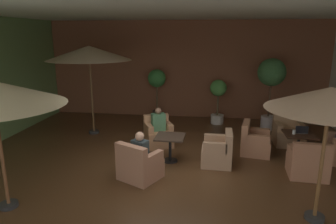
{
  "coord_description": "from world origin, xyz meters",
  "views": [
    {
      "loc": [
        0.95,
        -6.26,
        3.03
      ],
      "look_at": [
        0.0,
        0.5,
        1.28
      ],
      "focal_mm": 32.5,
      "sensor_mm": 36.0,
      "label": 1
    }
  ],
  "objects_px": {
    "patio_umbrella_center_beige": "(330,100)",
    "potted_tree_mid_right": "(218,96)",
    "potted_tree_left_corner": "(157,83)",
    "patron_by_window": "(140,148)",
    "cafe_table_front_right": "(170,142)",
    "cafe_table_front_left": "(299,139)",
    "iced_drink_cup": "(294,132)",
    "patio_umbrella_near_wall": "(89,53)",
    "open_laptop": "(301,131)",
    "potted_tree_mid_left": "(271,78)",
    "armchair_front_right_north": "(158,134)",
    "armchair_front_left_east": "(255,142)",
    "patron_blue_shirt": "(158,121)",
    "armchair_front_right_east": "(139,165)",
    "armchair_front_left_north": "(288,133)",
    "armchair_front_right_south": "(218,152)",
    "armchair_front_left_south": "(308,163)"
  },
  "relations": [
    {
      "from": "patio_umbrella_center_beige",
      "to": "potted_tree_mid_right",
      "type": "height_order",
      "value": "patio_umbrella_center_beige"
    },
    {
      "from": "potted_tree_left_corner",
      "to": "patron_by_window",
      "type": "bearing_deg",
      "value": -84.37
    },
    {
      "from": "cafe_table_front_right",
      "to": "potted_tree_left_corner",
      "type": "relative_size",
      "value": 0.39
    },
    {
      "from": "potted_tree_mid_right",
      "to": "patio_umbrella_center_beige",
      "type": "bearing_deg",
      "value": -74.53
    },
    {
      "from": "cafe_table_front_left",
      "to": "iced_drink_cup",
      "type": "xyz_separation_m",
      "value": [
        -0.15,
        -0.05,
        0.2
      ]
    },
    {
      "from": "cafe_table_front_left",
      "to": "patio_umbrella_near_wall",
      "type": "relative_size",
      "value": 0.27
    },
    {
      "from": "open_laptop",
      "to": "potted_tree_mid_left",
      "type": "bearing_deg",
      "value": 98.66
    },
    {
      "from": "armchair_front_right_north",
      "to": "patio_umbrella_near_wall",
      "type": "bearing_deg",
      "value": 160.11
    },
    {
      "from": "cafe_table_front_left",
      "to": "armchair_front_left_east",
      "type": "xyz_separation_m",
      "value": [
        -1.03,
        0.19,
        -0.2
      ]
    },
    {
      "from": "patron_blue_shirt",
      "to": "open_laptop",
      "type": "height_order",
      "value": "patron_blue_shirt"
    },
    {
      "from": "armchair_front_right_east",
      "to": "patio_umbrella_center_beige",
      "type": "bearing_deg",
      "value": -17.74
    },
    {
      "from": "patio_umbrella_center_beige",
      "to": "potted_tree_mid_left",
      "type": "xyz_separation_m",
      "value": [
        0.09,
        5.14,
        -0.38
      ]
    },
    {
      "from": "cafe_table_front_left",
      "to": "patron_blue_shirt",
      "type": "bearing_deg",
      "value": 173.69
    },
    {
      "from": "cafe_table_front_left",
      "to": "cafe_table_front_right",
      "type": "bearing_deg",
      "value": -168.82
    },
    {
      "from": "armchair_front_left_north",
      "to": "patio_umbrella_near_wall",
      "type": "bearing_deg",
      "value": 178.28
    },
    {
      "from": "armchair_front_left_north",
      "to": "iced_drink_cup",
      "type": "xyz_separation_m",
      "value": [
        -0.15,
        -1.1,
        0.38
      ]
    },
    {
      "from": "potted_tree_left_corner",
      "to": "potted_tree_mid_right",
      "type": "xyz_separation_m",
      "value": [
        2.17,
        -0.22,
        -0.36
      ]
    },
    {
      "from": "cafe_table_front_left",
      "to": "patio_umbrella_center_beige",
      "type": "height_order",
      "value": "patio_umbrella_center_beige"
    },
    {
      "from": "iced_drink_cup",
      "to": "open_laptop",
      "type": "xyz_separation_m",
      "value": [
        0.19,
        0.1,
        -0.0
      ]
    },
    {
      "from": "patio_umbrella_near_wall",
      "to": "patron_blue_shirt",
      "type": "bearing_deg",
      "value": -20.5
    },
    {
      "from": "cafe_table_front_left",
      "to": "armchair_front_left_east",
      "type": "height_order",
      "value": "armchair_front_left_east"
    },
    {
      "from": "patio_umbrella_near_wall",
      "to": "armchair_front_right_east",
      "type": "bearing_deg",
      "value": -53.32
    },
    {
      "from": "potted_tree_mid_left",
      "to": "armchair_front_left_north",
      "type": "bearing_deg",
      "value": -76.91
    },
    {
      "from": "potted_tree_left_corner",
      "to": "armchair_front_right_south",
      "type": "bearing_deg",
      "value": -60.25
    },
    {
      "from": "armchair_front_left_south",
      "to": "iced_drink_cup",
      "type": "xyz_separation_m",
      "value": [
        -0.08,
        1.0,
        0.39
      ]
    },
    {
      "from": "armchair_front_right_east",
      "to": "patron_by_window",
      "type": "relative_size",
      "value": 1.61
    },
    {
      "from": "potted_tree_left_corner",
      "to": "patron_blue_shirt",
      "type": "bearing_deg",
      "value": -79.17
    },
    {
      "from": "armchair_front_right_south",
      "to": "potted_tree_mid_right",
      "type": "distance_m",
      "value": 3.58
    },
    {
      "from": "patio_umbrella_center_beige",
      "to": "patron_by_window",
      "type": "height_order",
      "value": "patio_umbrella_center_beige"
    },
    {
      "from": "iced_drink_cup",
      "to": "patron_by_window",
      "type": "bearing_deg",
      "value": -155.9
    },
    {
      "from": "armchair_front_right_north",
      "to": "iced_drink_cup",
      "type": "bearing_deg",
      "value": -7.86
    },
    {
      "from": "armchair_front_left_south",
      "to": "patron_by_window",
      "type": "bearing_deg",
      "value": -170.97
    },
    {
      "from": "cafe_table_front_right",
      "to": "patron_blue_shirt",
      "type": "distance_m",
      "value": 1.14
    },
    {
      "from": "armchair_front_right_north",
      "to": "armchair_front_right_east",
      "type": "distance_m",
      "value": 2.09
    },
    {
      "from": "patio_umbrella_near_wall",
      "to": "patron_by_window",
      "type": "bearing_deg",
      "value": -52.71
    },
    {
      "from": "armchair_front_left_north",
      "to": "open_laptop",
      "type": "height_order",
      "value": "armchair_front_left_north"
    },
    {
      "from": "armchair_front_right_north",
      "to": "patron_blue_shirt",
      "type": "relative_size",
      "value": 1.46
    },
    {
      "from": "armchair_front_left_east",
      "to": "iced_drink_cup",
      "type": "distance_m",
      "value": 1.0
    },
    {
      "from": "patron_blue_shirt",
      "to": "cafe_table_front_left",
      "type": "bearing_deg",
      "value": -6.31
    },
    {
      "from": "armchair_front_right_east",
      "to": "patio_umbrella_near_wall",
      "type": "relative_size",
      "value": 0.37
    },
    {
      "from": "armchair_front_left_south",
      "to": "cafe_table_front_right",
      "type": "height_order",
      "value": "armchair_front_left_south"
    },
    {
      "from": "armchair_front_right_north",
      "to": "potted_tree_mid_right",
      "type": "relative_size",
      "value": 0.61
    },
    {
      "from": "armchair_front_left_north",
      "to": "potted_tree_mid_left",
      "type": "distance_m",
      "value": 1.97
    },
    {
      "from": "patron_blue_shirt",
      "to": "patron_by_window",
      "type": "height_order",
      "value": "patron_blue_shirt"
    },
    {
      "from": "cafe_table_front_right",
      "to": "potted_tree_mid_right",
      "type": "distance_m",
      "value": 3.71
    },
    {
      "from": "cafe_table_front_right",
      "to": "armchair_front_right_east",
      "type": "height_order",
      "value": "armchair_front_right_east"
    },
    {
      "from": "armchair_front_right_north",
      "to": "patio_umbrella_center_beige",
      "type": "relative_size",
      "value": 0.41
    },
    {
      "from": "armchair_front_left_south",
      "to": "patio_umbrella_near_wall",
      "type": "distance_m",
      "value": 6.57
    },
    {
      "from": "armchair_front_left_east",
      "to": "armchair_front_right_east",
      "type": "distance_m",
      "value": 3.23
    },
    {
      "from": "armchair_front_right_south",
      "to": "open_laptop",
      "type": "relative_size",
      "value": 2.62
    }
  ]
}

